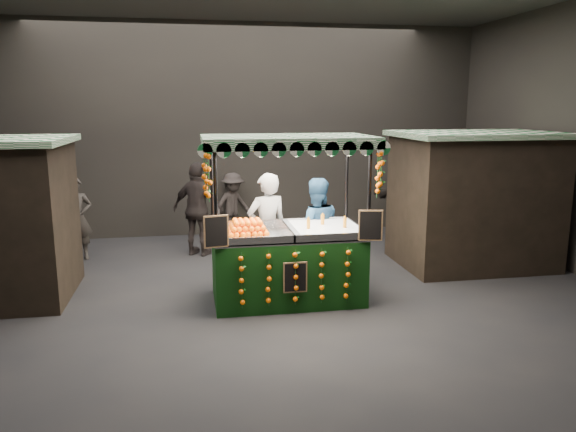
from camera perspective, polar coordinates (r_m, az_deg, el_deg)
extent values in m
plane|color=black|center=(8.91, -2.98, -8.98)|extent=(12.00, 12.00, 0.00)
cube|color=black|center=(13.34, -5.84, 8.75)|extent=(12.00, 0.10, 5.00)
cube|color=black|center=(3.50, 7.02, 1.49)|extent=(12.00, 0.10, 5.00)
cube|color=black|center=(11.35, 18.55, 1.41)|extent=(2.80, 2.00, 2.50)
cube|color=#135926|center=(11.21, 18.97, 7.97)|extent=(3.00, 2.20, 0.10)
cube|color=black|center=(8.91, -0.08, -5.37)|extent=(2.34, 1.28, 1.06)
cube|color=silver|center=(8.76, -0.08, -1.90)|extent=(2.34, 1.28, 0.04)
cylinder|color=black|center=(8.01, -7.36, -1.86)|extent=(0.05, 0.05, 2.55)
cylinder|color=black|center=(8.42, 8.29, -1.23)|extent=(0.05, 0.05, 2.55)
cylinder|color=black|center=(9.19, -7.75, -0.16)|extent=(0.05, 0.05, 2.55)
cylinder|color=black|center=(9.55, 6.01, 0.32)|extent=(0.05, 0.05, 2.55)
cube|color=#135926|center=(8.54, -0.09, 8.00)|extent=(2.60, 1.54, 0.09)
cube|color=white|center=(8.88, 3.97, -1.33)|extent=(1.04, 1.15, 0.09)
cube|color=black|center=(7.93, -7.42, -1.60)|extent=(0.36, 0.10, 0.47)
cube|color=black|center=(8.36, 8.51, -0.97)|extent=(0.36, 0.10, 0.47)
cube|color=black|center=(8.25, 0.75, -6.35)|extent=(0.36, 0.03, 0.47)
imported|color=gray|center=(9.51, -2.17, -1.45)|extent=(0.81, 0.64, 1.97)
imported|color=navy|center=(9.70, 2.85, -1.53)|extent=(0.96, 0.78, 1.87)
imported|color=#2E2925|center=(11.96, -20.99, -0.24)|extent=(0.68, 0.52, 1.69)
imported|color=#2C2723|center=(11.27, 13.65, -0.15)|extent=(1.09, 1.00, 1.82)
imported|color=black|center=(11.60, -9.26, 0.67)|extent=(1.23, 0.97, 1.95)
imported|color=#2D2725|center=(13.14, -5.71, 1.11)|extent=(1.15, 1.00, 1.54)
imported|color=#2C2624|center=(12.71, -25.85, -0.31)|extent=(0.79, 0.54, 1.55)
imported|color=black|center=(13.09, 11.77, 1.56)|extent=(1.50, 1.67, 1.84)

